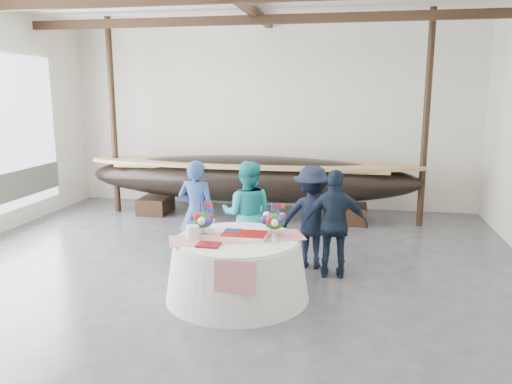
# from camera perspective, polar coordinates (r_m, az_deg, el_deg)

# --- Properties ---
(floor) EXTENTS (10.00, 12.00, 0.01)m
(floor) POSITION_cam_1_polar(r_m,az_deg,el_deg) (7.16, -6.36, -12.16)
(floor) COLOR #3D3D42
(floor) RESTS_ON ground
(wall_back) EXTENTS (10.00, 0.02, 4.50)m
(wall_back) POSITION_cam_1_polar(r_m,az_deg,el_deg) (12.43, 1.62, 8.68)
(wall_back) COLOR silver
(wall_back) RESTS_ON ground
(pavilion_structure) EXTENTS (9.80, 11.76, 4.50)m
(pavilion_structure) POSITION_cam_1_polar(r_m,az_deg,el_deg) (7.41, -5.15, 20.30)
(pavilion_structure) COLOR black
(pavilion_structure) RESTS_ON ground
(longboat_display) EXTENTS (7.63, 1.53, 1.43)m
(longboat_display) POSITION_cam_1_polar(r_m,az_deg,el_deg) (11.31, -0.72, 1.58)
(longboat_display) COLOR black
(longboat_display) RESTS_ON ground
(banquet_table) EXTENTS (2.01, 2.01, 0.86)m
(banquet_table) POSITION_cam_1_polar(r_m,az_deg,el_deg) (7.08, -2.15, -8.62)
(banquet_table) COLOR silver
(banquet_table) RESTS_ON ground
(tabletop_items) EXTENTS (1.93, 1.19, 0.40)m
(tabletop_items) POSITION_cam_1_polar(r_m,az_deg,el_deg) (7.03, -2.48, -3.81)
(tabletop_items) COLOR #B4121B
(tabletop_items) RESTS_ON banquet_table
(guest_woman_blue) EXTENTS (0.67, 0.47, 1.75)m
(guest_woman_blue) POSITION_cam_1_polar(r_m,az_deg,el_deg) (8.37, -6.78, -2.31)
(guest_woman_blue) COLOR navy
(guest_woman_blue) RESTS_ON ground
(guest_woman_teal) EXTENTS (0.87, 0.69, 1.76)m
(guest_woman_teal) POSITION_cam_1_polar(r_m,az_deg,el_deg) (8.17, -1.01, -2.56)
(guest_woman_teal) COLOR teal
(guest_woman_teal) RESTS_ON ground
(guest_man_left) EXTENTS (1.11, 0.66, 1.69)m
(guest_man_left) POSITION_cam_1_polar(r_m,az_deg,el_deg) (8.17, 6.41, -2.87)
(guest_man_left) COLOR black
(guest_man_left) RESTS_ON ground
(guest_man_right) EXTENTS (1.02, 0.48, 1.69)m
(guest_man_right) POSITION_cam_1_polar(r_m,az_deg,el_deg) (7.78, 9.04, -3.66)
(guest_man_right) COLOR #141F30
(guest_man_right) RESTS_ON ground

